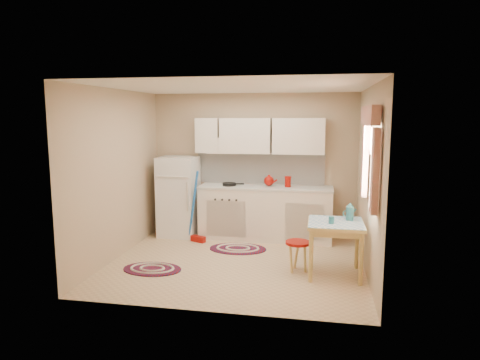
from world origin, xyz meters
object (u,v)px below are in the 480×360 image
base_cabinets (265,214)px  stool (298,256)px  fridge (179,196)px  table (335,249)px

base_cabinets → stool: (0.63, -1.49, -0.23)m
base_cabinets → stool: bearing=-67.0°
fridge → base_cabinets: size_ratio=0.62×
stool → base_cabinets: bearing=113.0°
table → stool: size_ratio=1.71×
fridge → stool: bearing=-33.6°
table → stool: 0.52m
base_cabinets → fridge: bearing=-178.1°
table → stool: (-0.49, 0.05, -0.15)m
base_cabinets → table: bearing=-53.8°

